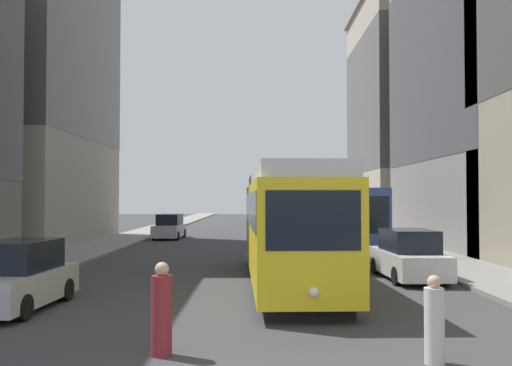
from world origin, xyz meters
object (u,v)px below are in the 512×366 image
at_px(pedestrian_crossing_near, 160,312).
at_px(pedestrian_crossing_far, 433,322).
at_px(parked_car_left_mid, 168,227).
at_px(parked_car_right_far, 407,256).
at_px(transit_bus, 340,216).
at_px(streetcar, 286,223).
at_px(parked_car_left_near, 15,278).

height_order(pedestrian_crossing_near, pedestrian_crossing_far, pedestrian_crossing_near).
xyz_separation_m(parked_car_left_mid, parked_car_right_far, (11.93, -20.60, -0.00)).
distance_m(parked_car_left_mid, parked_car_right_far, 23.81).
relative_size(transit_bus, pedestrian_crossing_far, 8.09).
bearing_deg(streetcar, parked_car_left_mid, 107.18).
relative_size(parked_car_left_near, pedestrian_crossing_far, 2.75).
xyz_separation_m(parked_car_left_mid, pedestrian_crossing_near, (4.60, -30.46, -0.03)).
distance_m(parked_car_right_far, pedestrian_crossing_near, 12.29).
height_order(transit_bus, pedestrian_crossing_near, transit_bus).
bearing_deg(parked_car_left_near, streetcar, 34.82).
relative_size(pedestrian_crossing_near, pedestrian_crossing_far, 1.11).
bearing_deg(streetcar, parked_car_right_far, 8.88).
distance_m(parked_car_left_mid, pedestrian_crossing_near, 30.81).
xyz_separation_m(parked_car_left_near, pedestrian_crossing_far, (9.55, -4.88, -0.11)).
xyz_separation_m(parked_car_right_far, pedestrian_crossing_near, (-7.34, -9.86, -0.03)).
relative_size(parked_car_left_near, parked_car_right_far, 0.92).
bearing_deg(parked_car_right_far, pedestrian_crossing_far, 75.09).
xyz_separation_m(streetcar, parked_car_left_near, (-7.46, -4.64, -1.26)).
bearing_deg(parked_car_left_near, pedestrian_crossing_far, -24.14).
bearing_deg(parked_car_left_near, parked_car_left_mid, 92.92).
xyz_separation_m(parked_car_right_far, pedestrian_crossing_far, (-2.38, -10.38, -0.11)).
distance_m(streetcar, parked_car_right_far, 4.73).
xyz_separation_m(parked_car_left_mid, pedestrian_crossing_far, (9.55, -30.98, -0.11)).
relative_size(parked_car_left_mid, pedestrian_crossing_far, 3.00).
relative_size(parked_car_left_near, parked_car_left_mid, 0.92).
bearing_deg(parked_car_right_far, parked_car_left_mid, -61.91).
bearing_deg(parked_car_left_mid, streetcar, -69.13).
height_order(streetcar, pedestrian_crossing_near, streetcar).
bearing_deg(parked_car_right_far, streetcar, 8.87).
xyz_separation_m(streetcar, parked_car_left_mid, (-7.46, 21.46, -1.26)).
distance_m(streetcar, transit_bus, 12.71).
distance_m(parked_car_right_far, pedestrian_crossing_far, 10.65).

